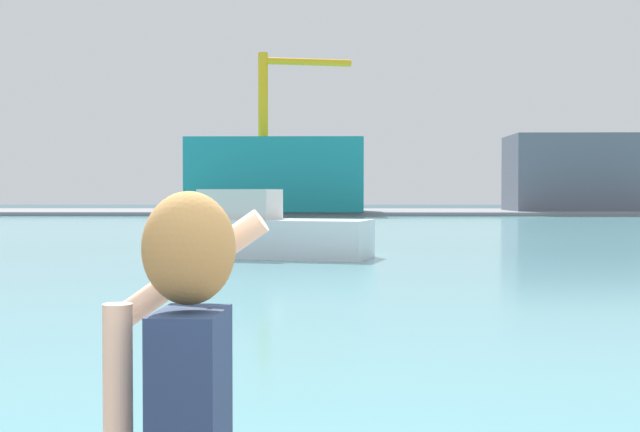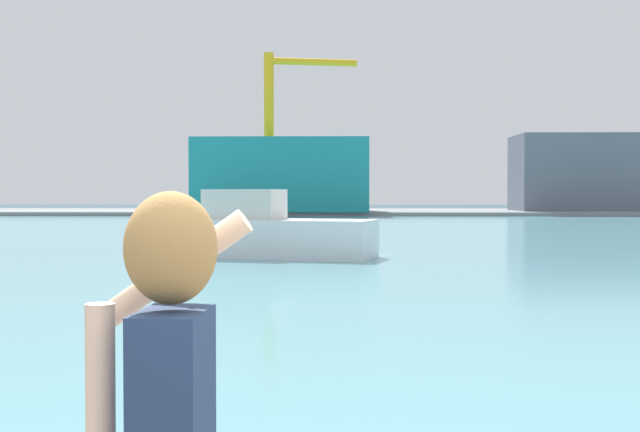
{
  "view_description": "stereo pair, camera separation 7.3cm",
  "coord_description": "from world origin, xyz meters",
  "px_view_note": "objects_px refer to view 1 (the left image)",
  "views": [
    {
      "loc": [
        -0.34,
        -2.22,
        2.39
      ],
      "look_at": [
        -0.54,
        7.72,
        2.12
      ],
      "focal_mm": 48.74,
      "sensor_mm": 36.0,
      "label": 1
    },
    {
      "loc": [
        -0.27,
        -2.22,
        2.39
      ],
      "look_at": [
        -0.54,
        7.72,
        2.12
      ],
      "focal_mm": 48.74,
      "sensor_mm": 36.0,
      "label": 2
    }
  ],
  "objects_px": {
    "warehouse_left": "(276,175)",
    "port_crane": "(273,117)",
    "warehouse_right": "(569,173)",
    "person_photographer": "(187,414)",
    "boat_moored": "(261,232)"
  },
  "relations": [
    {
      "from": "warehouse_left",
      "to": "port_crane",
      "type": "bearing_deg",
      "value": -131.38
    },
    {
      "from": "person_photographer",
      "to": "port_crane",
      "type": "relative_size",
      "value": 0.11
    },
    {
      "from": "boat_moored",
      "to": "warehouse_left",
      "type": "xyz_separation_m",
      "value": [
        -3.44,
        56.95,
        3.17
      ]
    },
    {
      "from": "person_photographer",
      "to": "boat_moored",
      "type": "relative_size",
      "value": 0.22
    },
    {
      "from": "warehouse_right",
      "to": "port_crane",
      "type": "bearing_deg",
      "value": -171.4
    },
    {
      "from": "warehouse_right",
      "to": "warehouse_left",
      "type": "bearing_deg",
      "value": -171.96
    },
    {
      "from": "person_photographer",
      "to": "port_crane",
      "type": "bearing_deg",
      "value": 6.61
    },
    {
      "from": "warehouse_right",
      "to": "port_crane",
      "type": "relative_size",
      "value": 0.79
    },
    {
      "from": "warehouse_left",
      "to": "port_crane",
      "type": "height_order",
      "value": "port_crane"
    },
    {
      "from": "port_crane",
      "to": "boat_moored",
      "type": "bearing_deg",
      "value": -86.2
    },
    {
      "from": "person_photographer",
      "to": "warehouse_left",
      "type": "xyz_separation_m",
      "value": [
        -5.78,
        85.77,
        2.37
      ]
    },
    {
      "from": "person_photographer",
      "to": "port_crane",
      "type": "xyz_separation_m",
      "value": [
        -6.09,
        85.41,
        8.27
      ]
    },
    {
      "from": "boat_moored",
      "to": "port_crane",
      "type": "relative_size",
      "value": 0.5
    },
    {
      "from": "warehouse_right",
      "to": "port_crane",
      "type": "xyz_separation_m",
      "value": [
        -31.22,
        -4.72,
        5.59
      ]
    },
    {
      "from": "warehouse_right",
      "to": "port_crane",
      "type": "distance_m",
      "value": 32.06
    }
  ]
}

